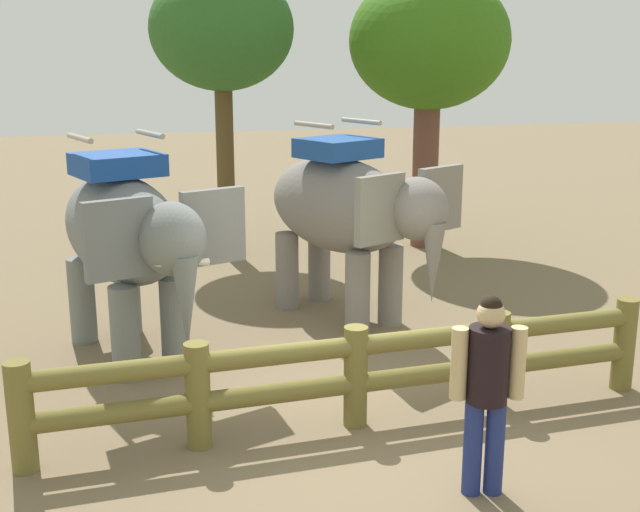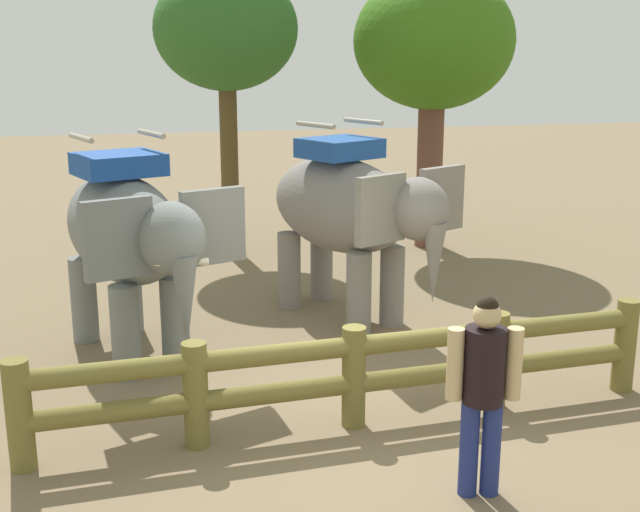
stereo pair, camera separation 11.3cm
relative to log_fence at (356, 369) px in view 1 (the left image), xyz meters
The scene contains 7 objects.
ground_plane 0.60m from the log_fence, 90.00° to the left, with size 60.00×60.00×0.00m, color #756248.
log_fence is the anchor object (origin of this frame).
elephant_near_left 3.34m from the log_fence, 131.64° to the left, with size 2.32×3.28×2.75m.
elephant_center 3.49m from the log_fence, 75.95° to the left, with size 2.54×3.25×2.77m.
tourist_woman_in_black 1.72m from the log_fence, 65.28° to the right, with size 0.62×0.40×1.78m.
tree_far_left 8.57m from the log_fence, 64.46° to the left, with size 2.94×2.94×5.09m.
tree_back_center 8.23m from the log_fence, 92.43° to the left, with size 2.53×2.53×5.12m.
Camera 1 is at (-2.16, -7.41, 3.74)m, focal length 46.08 mm.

